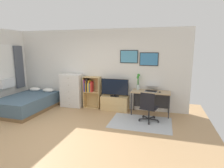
% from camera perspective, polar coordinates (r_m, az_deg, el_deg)
% --- Properties ---
extents(ground_plane, '(7.20, 7.20, 0.00)m').
position_cam_1_polar(ground_plane, '(4.75, -14.71, -15.15)').
color(ground_plane, tan).
extents(wall_back_with_posters, '(6.12, 0.09, 2.70)m').
position_cam_1_polar(wall_back_with_posters, '(6.51, -4.24, 4.67)').
color(wall_back_with_posters, silver).
rests_on(wall_back_with_posters, ground_plane).
extents(area_rug, '(1.70, 1.20, 0.01)m').
position_cam_1_polar(area_rug, '(5.40, 8.78, -11.59)').
color(area_rug, '#B2B7BC').
rests_on(area_rug, ground_plane).
extents(bed, '(1.35, 2.03, 0.62)m').
position_cam_1_polar(bed, '(6.89, -24.46, -5.30)').
color(bed, brown).
rests_on(bed, ground_plane).
extents(dresser, '(0.76, 0.46, 1.17)m').
position_cam_1_polar(dresser, '(6.76, -12.26, -1.94)').
color(dresser, silver).
rests_on(dresser, ground_plane).
extents(bookshelf, '(0.58, 0.30, 1.10)m').
position_cam_1_polar(bookshelf, '(6.51, -6.51, -1.78)').
color(bookshelf, tan).
rests_on(bookshelf, ground_plane).
extents(tv_stand, '(0.91, 0.41, 0.48)m').
position_cam_1_polar(tv_stand, '(6.29, 0.89, -5.90)').
color(tv_stand, tan).
rests_on(tv_stand, ground_plane).
extents(television, '(0.91, 0.16, 0.59)m').
position_cam_1_polar(television, '(6.13, 0.85, -1.15)').
color(television, black).
rests_on(television, tv_stand).
extents(desk, '(1.18, 0.55, 0.74)m').
position_cam_1_polar(desk, '(6.01, 11.87, -3.41)').
color(desk, tan).
rests_on(desk, ground_plane).
extents(office_chair, '(0.58, 0.57, 0.86)m').
position_cam_1_polar(office_chair, '(5.32, 11.11, -6.80)').
color(office_chair, '#232326').
rests_on(office_chair, ground_plane).
extents(laptop, '(0.43, 0.46, 0.17)m').
position_cam_1_polar(laptop, '(5.95, 12.08, -1.49)').
color(laptop, '#B7B7BC').
rests_on(laptop, desk).
extents(computer_mouse, '(0.06, 0.10, 0.03)m').
position_cam_1_polar(computer_mouse, '(5.81, 14.50, -2.40)').
color(computer_mouse, '#262628').
rests_on(computer_mouse, desk).
extents(bamboo_vase, '(0.11, 0.11, 0.52)m').
position_cam_1_polar(bamboo_vase, '(6.05, 8.06, 0.78)').
color(bamboo_vase, silver).
rests_on(bamboo_vase, desk).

